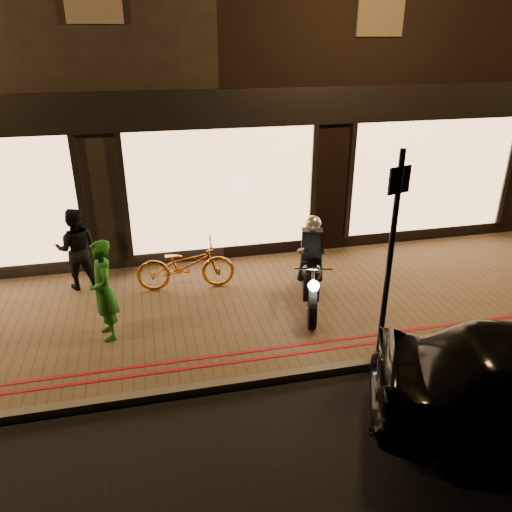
# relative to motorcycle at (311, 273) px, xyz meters

# --- Properties ---
(ground) EXTENTS (90.00, 90.00, 0.00)m
(ground) POSITION_rel_motorcycle_xyz_m (-1.13, -1.77, -0.73)
(ground) COLOR black
(ground) RESTS_ON ground
(sidewalk) EXTENTS (50.00, 4.00, 0.12)m
(sidewalk) POSITION_rel_motorcycle_xyz_m (-1.13, 0.23, -0.67)
(sidewalk) COLOR brown
(sidewalk) RESTS_ON ground
(kerb_stone) EXTENTS (50.00, 0.14, 0.12)m
(kerb_stone) POSITION_rel_motorcycle_xyz_m (-1.13, -1.72, -0.67)
(kerb_stone) COLOR #59544C
(kerb_stone) RESTS_ON ground
(red_kerb_lines) EXTENTS (50.00, 0.26, 0.01)m
(red_kerb_lines) POSITION_rel_motorcycle_xyz_m (-1.13, -1.22, -0.61)
(red_kerb_lines) COLOR maroon
(red_kerb_lines) RESTS_ON sidewalk
(building_row) EXTENTS (48.00, 10.11, 8.50)m
(building_row) POSITION_rel_motorcycle_xyz_m (-1.13, 7.22, 3.51)
(building_row) COLOR black
(building_row) RESTS_ON ground
(motorcycle) EXTENTS (0.79, 1.90, 1.59)m
(motorcycle) POSITION_rel_motorcycle_xyz_m (0.00, 0.00, 0.00)
(motorcycle) COLOR black
(motorcycle) RESTS_ON sidewalk
(sign_post) EXTENTS (0.34, 0.13, 3.00)m
(sign_post) POSITION_rel_motorcycle_xyz_m (0.57, -1.52, 1.06)
(sign_post) COLOR black
(sign_post) RESTS_ON sidewalk
(bicycle_gold) EXTENTS (1.80, 0.74, 0.93)m
(bicycle_gold) POSITION_rel_motorcycle_xyz_m (-2.00, 1.11, -0.15)
(bicycle_gold) COLOR #C27522
(bicycle_gold) RESTS_ON sidewalk
(person_green) EXTENTS (0.52, 0.66, 1.59)m
(person_green) POSITION_rel_motorcycle_xyz_m (-3.33, -0.22, 0.18)
(person_green) COLOR #1B671B
(person_green) RESTS_ON sidewalk
(person_dark) EXTENTS (0.77, 0.62, 1.52)m
(person_dark) POSITION_rel_motorcycle_xyz_m (-3.89, 1.59, 0.15)
(person_dark) COLOR black
(person_dark) RESTS_ON sidewalk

